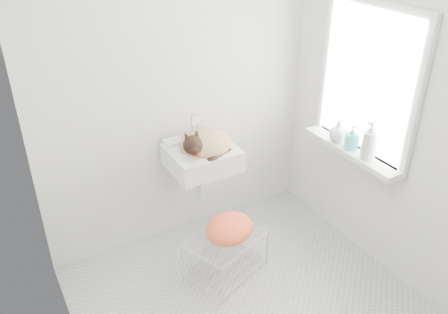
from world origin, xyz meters
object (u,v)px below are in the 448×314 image
cat (205,144)px  bottle_b (350,149)px  bottle_a (367,158)px  bottle_c (337,141)px  wire_rack (226,255)px  sink (202,148)px

cat → bottle_b: cat is taller
bottle_a → bottle_c: (0.00, 0.31, 0.00)m
cat → wire_rack: 0.84m
bottle_a → bottle_c: 0.31m
wire_rack → bottle_b: size_ratio=2.87×
bottle_a → cat: bearing=143.4°
sink → cat: 0.05m
wire_rack → bottle_a: size_ratio=2.22×
wire_rack → bottle_b: bearing=-7.7°
bottle_c → sink: bearing=157.2°
sink → bottle_a: bearing=-36.9°
bottle_a → sink: bearing=143.1°
sink → bottle_a: 1.18m
bottle_b → bottle_c: bearing=90.0°
cat → bottle_b: size_ratio=2.40×
bottle_b → bottle_c: size_ratio=1.09×
bottle_b → wire_rack: bearing=172.3°
bottle_b → sink: bearing=150.2°
sink → bottle_c: size_ratio=2.87×
bottle_a → wire_rack: bearing=162.9°
bottle_b → bottle_c: (0.00, 0.14, 0.00)m
sink → wire_rack: (-0.03, -0.41, -0.70)m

